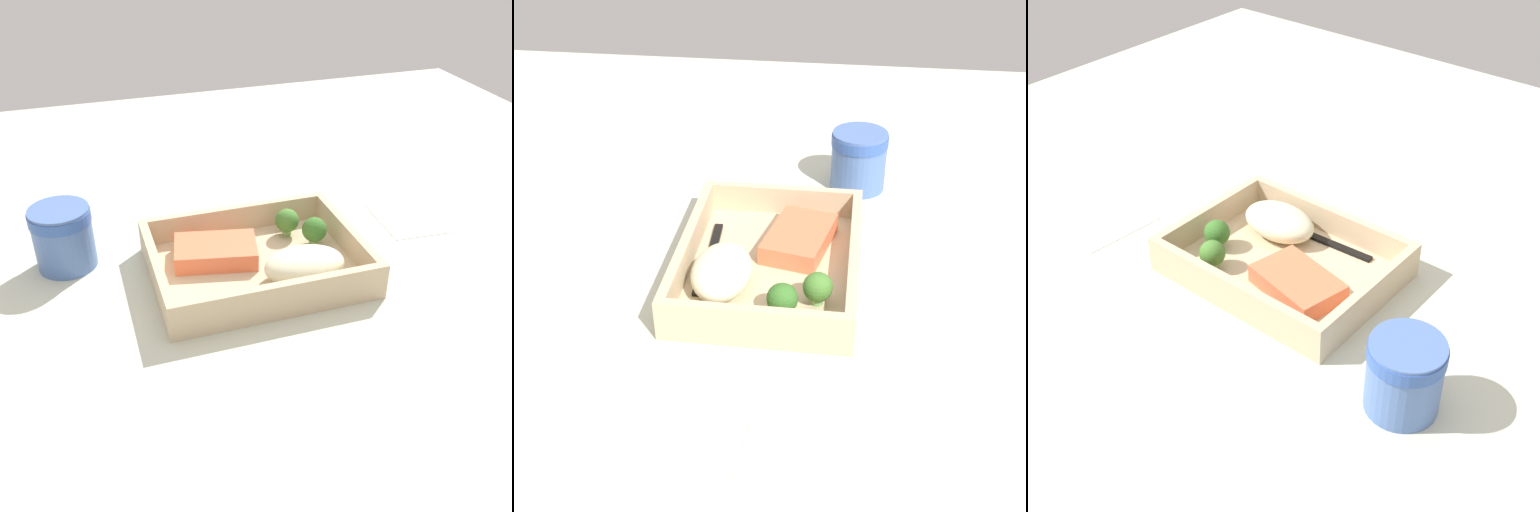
# 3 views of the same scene
# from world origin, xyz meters

# --- Properties ---
(ground_plane) EXTENTS (1.60, 1.60, 0.02)m
(ground_plane) POSITION_xyz_m (0.00, 0.00, -0.01)
(ground_plane) COLOR beige
(takeout_tray) EXTENTS (0.28, 0.22, 0.01)m
(takeout_tray) POSITION_xyz_m (0.00, 0.00, 0.01)
(takeout_tray) COLOR #C7AF8A
(takeout_tray) RESTS_ON ground_plane
(tray_rim) EXTENTS (0.28, 0.22, 0.04)m
(tray_rim) POSITION_xyz_m (0.00, 0.00, 0.03)
(tray_rim) COLOR #C7AF8A
(tray_rim) RESTS_ON takeout_tray
(salmon_fillet) EXTENTS (0.12, 0.09, 0.03)m
(salmon_fillet) POSITION_xyz_m (-0.05, 0.03, 0.02)
(salmon_fillet) COLOR #EE6F48
(salmon_fillet) RESTS_ON takeout_tray
(mashed_potatoes) EXTENTS (0.11, 0.07, 0.04)m
(mashed_potatoes) POSITION_xyz_m (0.05, -0.05, 0.03)
(mashed_potatoes) COLOR beige
(mashed_potatoes) RESTS_ON takeout_tray
(broccoli_floret_1) EXTENTS (0.03, 0.03, 0.04)m
(broccoli_floret_1) POSITION_xyz_m (0.07, 0.06, 0.03)
(broccoli_floret_1) COLOR #73A35B
(broccoli_floret_1) RESTS_ON takeout_tray
(broccoli_floret_2) EXTENTS (0.04, 0.04, 0.04)m
(broccoli_floret_2) POSITION_xyz_m (0.10, 0.03, 0.04)
(broccoli_floret_2) COLOR #759D57
(broccoli_floret_2) RESTS_ON takeout_tray
(fork) EXTENTS (0.16, 0.03, 0.00)m
(fork) POSITION_xyz_m (0.01, -0.08, 0.01)
(fork) COLOR black
(fork) RESTS_ON takeout_tray
(paper_cup) EXTENTS (0.08, 0.08, 0.09)m
(paper_cup) POSITION_xyz_m (-0.24, 0.10, 0.05)
(paper_cup) COLOR #4B6BAC
(paper_cup) RESTS_ON ground_plane
(receipt_slip) EXTENTS (0.10, 0.13, 0.00)m
(receipt_slip) POSITION_xyz_m (0.28, 0.07, 0.00)
(receipt_slip) COLOR white
(receipt_slip) RESTS_ON ground_plane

